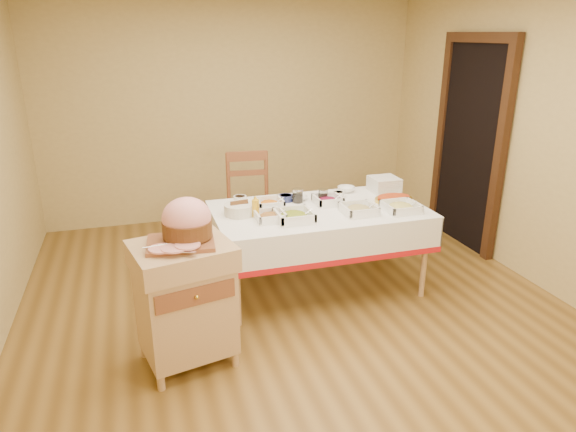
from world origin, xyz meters
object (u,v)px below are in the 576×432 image
(ham_on_board, at_px, (186,224))
(preserve_jar_left, at_px, (298,196))
(brass_platter, at_px, (393,199))
(mustard_bottle, at_px, (256,207))
(plate_stack, at_px, (384,185))
(bread_basket, at_px, (239,209))
(dining_chair, at_px, (250,203))
(dining_table, at_px, (319,226))
(preserve_jar_right, at_px, (323,196))
(butcher_cart, at_px, (185,297))

(ham_on_board, distance_m, preserve_jar_left, 1.46)
(brass_platter, bearing_deg, ham_on_board, -158.79)
(mustard_bottle, bearing_deg, brass_platter, 1.81)
(preserve_jar_left, xyz_separation_m, plate_stack, (0.89, 0.07, 0.01))
(bread_basket, bearing_deg, dining_chair, 72.29)
(dining_table, height_order, preserve_jar_left, preserve_jar_left)
(mustard_bottle, bearing_deg, dining_chair, 79.87)
(preserve_jar_right, bearing_deg, dining_table, -120.39)
(dining_chair, distance_m, brass_platter, 1.50)
(dining_table, bearing_deg, preserve_jar_left, 119.47)
(butcher_cart, xyz_separation_m, bread_basket, (0.56, 0.83, 0.30))
(dining_chair, relative_size, plate_stack, 4.11)
(butcher_cart, bearing_deg, dining_chair, 64.08)
(preserve_jar_right, bearing_deg, butcher_cart, -144.83)
(ham_on_board, relative_size, preserve_jar_right, 3.95)
(preserve_jar_left, bearing_deg, dining_table, -60.53)
(brass_platter, bearing_deg, preserve_jar_left, 165.16)
(bread_basket, bearing_deg, dining_table, -3.78)
(dining_chair, xyz_separation_m, plate_stack, (1.15, -0.70, 0.29))
(preserve_jar_right, bearing_deg, plate_stack, 10.57)
(preserve_jar_left, relative_size, bread_basket, 0.49)
(dining_chair, distance_m, plate_stack, 1.38)
(brass_platter, bearing_deg, bread_basket, 178.01)
(mustard_bottle, bearing_deg, preserve_jar_left, 30.29)
(dining_chair, height_order, preserve_jar_left, dining_chair)
(plate_stack, bearing_deg, preserve_jar_left, -175.32)
(preserve_jar_left, relative_size, mustard_bottle, 0.69)
(dining_chair, xyz_separation_m, preserve_jar_right, (0.48, -0.83, 0.27))
(dining_table, xyz_separation_m, brass_platter, (0.71, -0.00, 0.18))
(butcher_cart, relative_size, ham_on_board, 1.95)
(butcher_cart, bearing_deg, dining_table, 32.06)
(butcher_cart, distance_m, ham_on_board, 0.52)
(ham_on_board, bearing_deg, butcher_cart, -141.96)
(butcher_cart, xyz_separation_m, brass_platter, (1.96, 0.78, 0.27))
(brass_platter, bearing_deg, mustard_bottle, -178.19)
(mustard_bottle, bearing_deg, bread_basket, 142.77)
(mustard_bottle, relative_size, plate_stack, 0.72)
(dining_table, distance_m, dining_chair, 1.07)
(preserve_jar_left, bearing_deg, preserve_jar_right, -13.20)
(dining_table, xyz_separation_m, preserve_jar_right, (0.10, 0.17, 0.21))
(mustard_bottle, distance_m, brass_platter, 1.29)
(preserve_jar_left, bearing_deg, dining_chair, 108.78)
(mustard_bottle, bearing_deg, preserve_jar_right, 17.42)
(butcher_cart, relative_size, mustard_bottle, 4.90)
(preserve_jar_right, bearing_deg, mustard_bottle, -162.58)
(ham_on_board, height_order, preserve_jar_right, ham_on_board)
(dining_chair, height_order, preserve_jar_right, dining_chair)
(dining_table, relative_size, bread_basket, 7.15)
(dining_table, relative_size, butcher_cart, 2.04)
(preserve_jar_left, relative_size, preserve_jar_right, 1.08)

